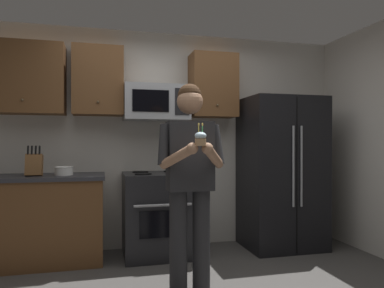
% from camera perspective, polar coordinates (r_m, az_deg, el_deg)
% --- Properties ---
extents(wall_back, '(4.40, 0.10, 2.60)m').
position_cam_1_polar(wall_back, '(4.48, -4.25, 0.70)').
color(wall_back, beige).
rests_on(wall_back, ground).
extents(oven_range, '(0.76, 0.70, 0.93)m').
position_cam_1_polar(oven_range, '(4.15, -5.40, -10.91)').
color(oven_range, black).
rests_on(oven_range, ground).
extents(microwave, '(0.74, 0.41, 0.40)m').
position_cam_1_polar(microwave, '(4.21, -5.64, 6.46)').
color(microwave, '#9EA0A5').
extents(refrigerator, '(0.90, 0.75, 1.80)m').
position_cam_1_polar(refrigerator, '(4.52, 13.88, -4.38)').
color(refrigerator, black).
rests_on(refrigerator, ground).
extents(cabinet_row_upper, '(2.78, 0.36, 0.76)m').
position_cam_1_polar(cabinet_row_upper, '(4.25, -13.55, 9.53)').
color(cabinet_row_upper, brown).
extents(counter_left, '(1.44, 0.66, 0.92)m').
position_cam_1_polar(counter_left, '(4.18, -23.68, -10.83)').
color(counter_left, brown).
rests_on(counter_left, ground).
extents(knife_block, '(0.16, 0.15, 0.32)m').
position_cam_1_polar(knife_block, '(4.06, -23.60, -3.01)').
color(knife_block, brown).
rests_on(knife_block, counter_left).
extents(bowl_large_white, '(0.19, 0.19, 0.09)m').
position_cam_1_polar(bowl_large_white, '(4.05, -19.52, -3.97)').
color(bowl_large_white, white).
rests_on(bowl_large_white, counter_left).
extents(person, '(0.60, 0.48, 1.76)m').
position_cam_1_polar(person, '(3.06, -0.28, -4.78)').
color(person, '#262628').
rests_on(person, ground).
extents(cupcake, '(0.09, 0.09, 0.17)m').
position_cam_1_polar(cupcake, '(2.73, 1.36, 0.86)').
color(cupcake, '#A87F56').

